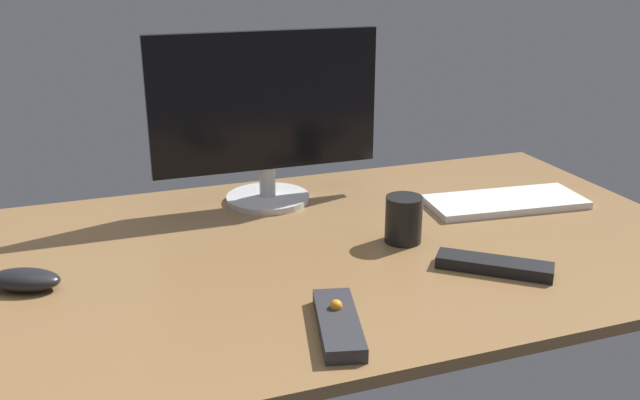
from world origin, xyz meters
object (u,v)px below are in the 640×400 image
at_px(media_remote, 338,323).
at_px(tv_remote, 494,265).
at_px(monitor, 266,117).
at_px(keyboard, 505,202).
at_px(computer_mouse, 25,281).
at_px(coffee_mug, 404,219).

bearing_deg(media_remote, tv_remote, -60.14).
xyz_separation_m(monitor, media_remote, (-0.05, -0.57, -0.18)).
bearing_deg(media_remote, keyboard, -41.57).
bearing_deg(media_remote, computer_mouse, 70.15).
distance_m(monitor, coffee_mug, 0.38).
distance_m(computer_mouse, coffee_mug, 0.67).
height_order(media_remote, coffee_mug, coffee_mug).
distance_m(monitor, media_remote, 0.60).
relative_size(monitor, keyboard, 1.44).
xyz_separation_m(monitor, computer_mouse, (-0.49, -0.28, -0.17)).
bearing_deg(coffee_mug, tv_remote, -61.87).
bearing_deg(computer_mouse, tv_remote, 10.53).
height_order(tv_remote, coffee_mug, coffee_mug).
height_order(monitor, tv_remote, monitor).
relative_size(media_remote, coffee_mug, 2.12).
bearing_deg(tv_remote, computer_mouse, -155.51).
height_order(computer_mouse, coffee_mug, coffee_mug).
xyz_separation_m(computer_mouse, media_remote, (0.44, -0.29, -0.01)).
distance_m(monitor, keyboard, 0.55).
bearing_deg(keyboard, coffee_mug, -155.42).
height_order(keyboard, computer_mouse, computer_mouse).
bearing_deg(tv_remote, keyboard, 91.93).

